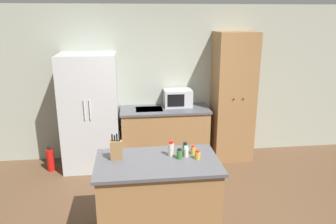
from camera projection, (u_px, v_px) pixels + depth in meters
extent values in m
cube|color=#9EA393|center=(157.00, 83.00, 5.64)|extent=(7.20, 0.06, 2.60)
cube|color=#B7BABC|center=(90.00, 112.00, 5.25)|extent=(0.88, 0.71, 1.86)
cylinder|color=silver|center=(84.00, 110.00, 4.85)|extent=(0.02, 0.02, 0.30)
cylinder|color=silver|center=(90.00, 110.00, 4.86)|extent=(0.02, 0.02, 0.30)
cube|color=olive|center=(165.00, 136.00, 5.58)|extent=(1.43, 0.61, 0.90)
cube|color=#4C4C51|center=(165.00, 110.00, 5.44)|extent=(1.47, 0.65, 0.03)
cube|color=#9EA0A3|center=(149.00, 109.00, 5.41)|extent=(0.44, 0.34, 0.01)
cube|color=olive|center=(233.00, 97.00, 5.56)|extent=(0.66, 0.56, 2.17)
sphere|color=black|center=(234.00, 99.00, 5.26)|extent=(0.02, 0.02, 0.02)
sphere|color=black|center=(243.00, 99.00, 5.28)|extent=(0.02, 0.02, 0.02)
cube|color=olive|center=(158.00, 200.00, 3.65)|extent=(1.27, 0.74, 0.89)
cube|color=#4C4C51|center=(158.00, 162.00, 3.52)|extent=(1.33, 0.80, 0.03)
cube|color=#B2B5B7|center=(178.00, 98.00, 5.54)|extent=(0.46, 0.33, 0.29)
cube|color=black|center=(176.00, 100.00, 5.37)|extent=(0.28, 0.01, 0.20)
cube|color=olive|center=(116.00, 150.00, 3.52)|extent=(0.13, 0.07, 0.21)
cylinder|color=black|center=(112.00, 138.00, 3.48)|extent=(0.02, 0.02, 0.08)
cylinder|color=black|center=(115.00, 138.00, 3.48)|extent=(0.02, 0.02, 0.07)
cylinder|color=black|center=(117.00, 138.00, 3.47)|extent=(0.02, 0.02, 0.09)
cylinder|color=black|center=(119.00, 136.00, 3.47)|extent=(0.02, 0.02, 0.11)
cylinder|color=#337033|center=(185.00, 149.00, 3.66)|extent=(0.06, 0.06, 0.12)
cylinder|color=black|center=(185.00, 143.00, 3.64)|extent=(0.04, 0.04, 0.03)
cylinder|color=beige|center=(186.00, 153.00, 3.60)|extent=(0.05, 0.05, 0.10)
cylinder|color=silver|center=(186.00, 148.00, 3.58)|extent=(0.04, 0.04, 0.02)
cylinder|color=beige|center=(171.00, 150.00, 3.62)|extent=(0.06, 0.06, 0.14)
cylinder|color=red|center=(171.00, 142.00, 3.59)|extent=(0.05, 0.05, 0.03)
cylinder|color=gold|center=(197.00, 155.00, 3.55)|extent=(0.06, 0.06, 0.08)
cylinder|color=red|center=(198.00, 151.00, 3.53)|extent=(0.04, 0.04, 0.02)
cylinder|color=gold|center=(193.00, 151.00, 3.67)|extent=(0.05, 0.05, 0.08)
cylinder|color=red|center=(193.00, 146.00, 3.66)|extent=(0.04, 0.04, 0.02)
cylinder|color=#337033|center=(179.00, 154.00, 3.56)|extent=(0.06, 0.06, 0.09)
cylinder|color=black|center=(180.00, 150.00, 3.54)|extent=(0.05, 0.05, 0.02)
cylinder|color=red|center=(51.00, 160.00, 5.27)|extent=(0.12, 0.12, 0.36)
cylinder|color=black|center=(49.00, 148.00, 5.21)|extent=(0.05, 0.05, 0.06)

